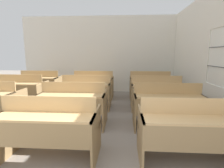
% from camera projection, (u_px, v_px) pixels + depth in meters
% --- Properties ---
extents(wall_back, '(6.12, 0.06, 3.00)m').
position_uv_depth(wall_back, '(98.00, 55.00, 7.05)').
color(wall_back, white).
rests_on(wall_back, ground_plane).
extents(wall_right_with_window, '(0.06, 6.26, 3.00)m').
position_uv_depth(wall_right_with_window, '(217.00, 55.00, 3.76)').
color(wall_right_with_window, white).
rests_on(wall_right_with_window, ground_plane).
extents(bench_front_center, '(1.35, 0.80, 0.95)m').
position_uv_depth(bench_front_center, '(50.00, 127.00, 2.48)').
color(bench_front_center, '#93744A').
rests_on(bench_front_center, ground_plane).
extents(bench_front_right, '(1.35, 0.80, 0.95)m').
position_uv_depth(bench_front_right, '(190.00, 130.00, 2.38)').
color(bench_front_right, '#997B51').
rests_on(bench_front_right, ground_plane).
extents(bench_second_center, '(1.35, 0.80, 0.95)m').
position_uv_depth(bench_second_center, '(74.00, 103.00, 3.70)').
color(bench_second_center, '#95764C').
rests_on(bench_second_center, ground_plane).
extents(bench_second_right, '(1.35, 0.80, 0.95)m').
position_uv_depth(bench_second_right, '(167.00, 105.00, 3.59)').
color(bench_second_right, olive).
rests_on(bench_second_right, ground_plane).
extents(bench_third_left, '(1.35, 0.80, 0.95)m').
position_uv_depth(bench_third_left, '(20.00, 90.00, 5.04)').
color(bench_third_left, '#93754A').
rests_on(bench_third_left, ground_plane).
extents(bench_third_center, '(1.35, 0.80, 0.95)m').
position_uv_depth(bench_third_center, '(86.00, 91.00, 4.92)').
color(bench_third_center, '#997A50').
rests_on(bench_third_center, ground_plane).
extents(bench_third_right, '(1.35, 0.80, 0.95)m').
position_uv_depth(bench_third_right, '(156.00, 92.00, 4.78)').
color(bench_third_right, '#987A4F').
rests_on(bench_third_right, ground_plane).
extents(bench_back_left, '(1.35, 0.80, 0.95)m').
position_uv_depth(bench_back_left, '(40.00, 83.00, 6.21)').
color(bench_back_left, '#93744A').
rests_on(bench_back_left, ground_plane).
extents(bench_back_center, '(1.35, 0.80, 0.95)m').
position_uv_depth(bench_back_center, '(94.00, 84.00, 6.08)').
color(bench_back_center, '#92744A').
rests_on(bench_back_center, ground_plane).
extents(bench_back_right, '(1.35, 0.80, 0.95)m').
position_uv_depth(bench_back_right, '(150.00, 84.00, 5.97)').
color(bench_back_right, olive).
rests_on(bench_back_right, ground_plane).
extents(wastepaper_bin, '(0.29, 0.29, 0.37)m').
position_uv_depth(wastepaper_bin, '(167.00, 90.00, 6.61)').
color(wastepaper_bin, '#1E6B33').
rests_on(wastepaper_bin, ground_plane).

